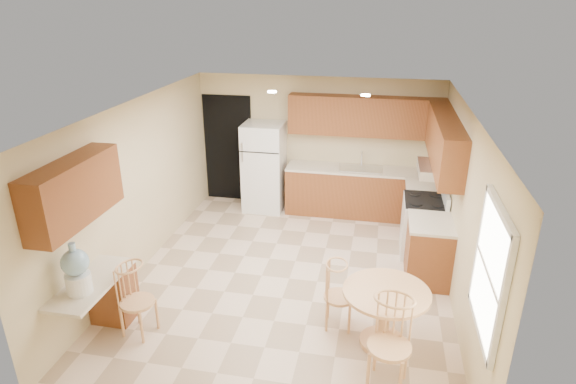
% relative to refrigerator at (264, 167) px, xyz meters
% --- Properties ---
extents(floor, '(5.50, 5.50, 0.00)m').
position_rel_refrigerator_xyz_m(floor, '(0.95, -2.40, -0.84)').
color(floor, beige).
rests_on(floor, ground).
extents(ceiling, '(4.50, 5.50, 0.02)m').
position_rel_refrigerator_xyz_m(ceiling, '(0.95, -2.40, 1.66)').
color(ceiling, white).
rests_on(ceiling, wall_back).
extents(wall_back, '(4.50, 0.02, 2.50)m').
position_rel_refrigerator_xyz_m(wall_back, '(0.95, 0.35, 0.41)').
color(wall_back, beige).
rests_on(wall_back, floor).
extents(wall_front, '(4.50, 0.02, 2.50)m').
position_rel_refrigerator_xyz_m(wall_front, '(0.95, -5.15, 0.41)').
color(wall_front, beige).
rests_on(wall_front, floor).
extents(wall_left, '(0.02, 5.50, 2.50)m').
position_rel_refrigerator_xyz_m(wall_left, '(-1.30, -2.40, 0.41)').
color(wall_left, beige).
rests_on(wall_left, floor).
extents(wall_right, '(0.02, 5.50, 2.50)m').
position_rel_refrigerator_xyz_m(wall_right, '(3.20, -2.40, 0.41)').
color(wall_right, beige).
rests_on(wall_right, floor).
extents(doorway, '(0.90, 0.02, 2.10)m').
position_rel_refrigerator_xyz_m(doorway, '(-0.80, 0.34, 0.21)').
color(doorway, black).
rests_on(doorway, floor).
extents(base_cab_back, '(2.75, 0.60, 0.87)m').
position_rel_refrigerator_xyz_m(base_cab_back, '(1.83, 0.05, -0.40)').
color(base_cab_back, brown).
rests_on(base_cab_back, floor).
extents(counter_back, '(2.75, 0.63, 0.04)m').
position_rel_refrigerator_xyz_m(counter_back, '(1.83, 0.05, 0.05)').
color(counter_back, beige).
rests_on(counter_back, base_cab_back).
extents(base_cab_right_a, '(0.60, 0.59, 0.87)m').
position_rel_refrigerator_xyz_m(base_cab_right_a, '(2.90, -0.54, -0.40)').
color(base_cab_right_a, brown).
rests_on(base_cab_right_a, floor).
extents(counter_right_a, '(0.63, 0.59, 0.04)m').
position_rel_refrigerator_xyz_m(counter_right_a, '(2.90, -0.54, 0.05)').
color(counter_right_a, beige).
rests_on(counter_right_a, base_cab_right_a).
extents(base_cab_right_b, '(0.60, 0.80, 0.87)m').
position_rel_refrigerator_xyz_m(base_cab_right_b, '(2.90, -2.00, -0.40)').
color(base_cab_right_b, brown).
rests_on(base_cab_right_b, floor).
extents(counter_right_b, '(0.63, 0.80, 0.04)m').
position_rel_refrigerator_xyz_m(counter_right_b, '(2.90, -2.00, 0.05)').
color(counter_right_b, beige).
rests_on(counter_right_b, base_cab_right_b).
extents(upper_cab_back, '(2.75, 0.33, 0.70)m').
position_rel_refrigerator_xyz_m(upper_cab_back, '(1.83, 0.19, 1.01)').
color(upper_cab_back, brown).
rests_on(upper_cab_back, wall_back).
extents(upper_cab_right, '(0.33, 2.42, 0.70)m').
position_rel_refrigerator_xyz_m(upper_cab_right, '(3.04, -1.19, 1.01)').
color(upper_cab_right, brown).
rests_on(upper_cab_right, wall_right).
extents(upper_cab_left, '(0.33, 1.40, 0.70)m').
position_rel_refrigerator_xyz_m(upper_cab_left, '(-1.13, -4.00, 1.01)').
color(upper_cab_left, brown).
rests_on(upper_cab_left, wall_left).
extents(sink, '(0.78, 0.44, 0.01)m').
position_rel_refrigerator_xyz_m(sink, '(1.80, 0.05, 0.07)').
color(sink, silver).
rests_on(sink, counter_back).
extents(range_hood, '(0.50, 0.76, 0.14)m').
position_rel_refrigerator_xyz_m(range_hood, '(2.95, -1.22, 0.58)').
color(range_hood, silver).
rests_on(range_hood, upper_cab_right).
extents(desk_pedestal, '(0.48, 0.42, 0.72)m').
position_rel_refrigerator_xyz_m(desk_pedestal, '(-1.05, -3.72, -0.48)').
color(desk_pedestal, brown).
rests_on(desk_pedestal, floor).
extents(desk_top, '(0.50, 1.20, 0.04)m').
position_rel_refrigerator_xyz_m(desk_top, '(-1.05, -4.10, -0.09)').
color(desk_top, beige).
rests_on(desk_top, desk_pedestal).
extents(window, '(0.06, 1.12, 1.30)m').
position_rel_refrigerator_xyz_m(window, '(3.18, -4.25, 0.66)').
color(window, white).
rests_on(window, wall_right).
extents(can_light_a, '(0.14, 0.14, 0.02)m').
position_rel_refrigerator_xyz_m(can_light_a, '(0.45, -1.20, 1.65)').
color(can_light_a, white).
rests_on(can_light_a, ceiling).
extents(can_light_b, '(0.14, 0.14, 0.02)m').
position_rel_refrigerator_xyz_m(can_light_b, '(1.85, -1.20, 1.65)').
color(can_light_b, white).
rests_on(can_light_b, ceiling).
extents(refrigerator, '(0.74, 0.72, 1.67)m').
position_rel_refrigerator_xyz_m(refrigerator, '(0.00, 0.00, 0.00)').
color(refrigerator, white).
rests_on(refrigerator, floor).
extents(stove, '(0.65, 0.76, 1.09)m').
position_rel_refrigerator_xyz_m(stove, '(2.88, -1.22, -0.37)').
color(stove, white).
rests_on(stove, floor).
extents(dining_table, '(1.00, 1.00, 0.74)m').
position_rel_refrigerator_xyz_m(dining_table, '(2.30, -3.58, -0.35)').
color(dining_table, '#E3A871').
rests_on(dining_table, floor).
extents(chair_table_a, '(0.38, 0.50, 0.87)m').
position_rel_refrigerator_xyz_m(chair_table_a, '(1.75, -3.41, -0.31)').
color(chair_table_a, '#E3A871').
rests_on(chair_table_a, floor).
extents(chair_table_b, '(0.46, 0.47, 1.04)m').
position_rel_refrigerator_xyz_m(chair_table_b, '(2.35, -4.33, -0.20)').
color(chair_table_b, '#E3A871').
rests_on(chair_table_b, floor).
extents(chair_desk, '(0.41, 0.53, 0.92)m').
position_rel_refrigerator_xyz_m(chair_desk, '(-0.60, -4.02, -0.28)').
color(chair_desk, '#E3A871').
rests_on(chair_desk, floor).
extents(water_crock, '(0.30, 0.30, 0.61)m').
position_rel_refrigerator_xyz_m(water_crock, '(-1.05, -4.31, 0.21)').
color(water_crock, white).
rests_on(water_crock, desk_top).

